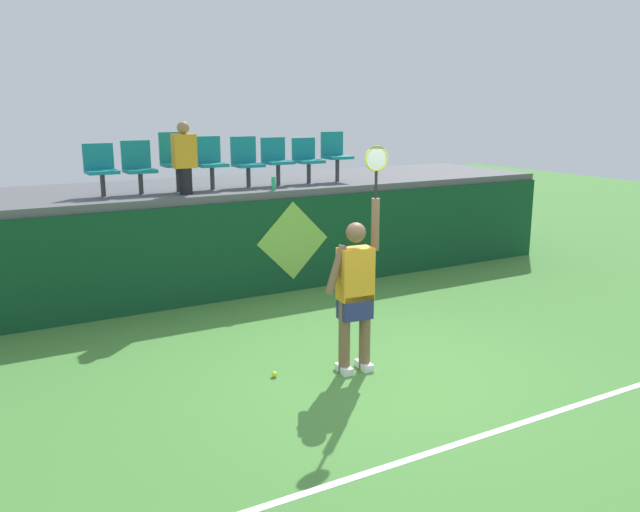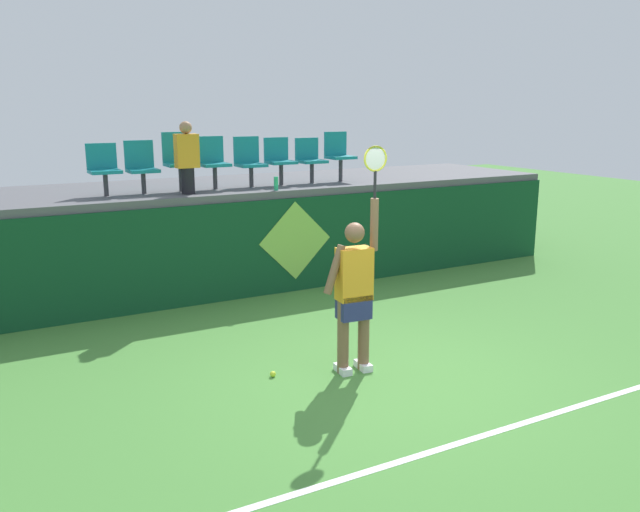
{
  "view_description": "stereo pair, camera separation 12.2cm",
  "coord_description": "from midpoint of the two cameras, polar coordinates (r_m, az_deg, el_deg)",
  "views": [
    {
      "loc": [
        -3.98,
        -5.54,
        2.95
      ],
      "look_at": [
        -0.09,
        1.3,
        1.14
      ],
      "focal_mm": 36.77,
      "sensor_mm": 36.0,
      "label": 1
    },
    {
      "loc": [
        -3.87,
        -5.6,
        2.95
      ],
      "look_at": [
        -0.09,
        1.3,
        1.14
      ],
      "focal_mm": 36.77,
      "sensor_mm": 36.0,
      "label": 2
    }
  ],
  "objects": [
    {
      "name": "court_back_wall",
      "position": [
        10.32,
        -6.53,
        0.62
      ],
      "size": [
        12.21,
        0.2,
        1.52
      ],
      "primitive_type": "cube",
      "color": "#0F4223",
      "rests_on": "ground_plane"
    },
    {
      "name": "tennis_player",
      "position": [
        7.28,
        2.64,
        -2.92
      ],
      "size": [
        0.75,
        0.29,
        2.54
      ],
      "color": "white",
      "rests_on": "ground_plane"
    },
    {
      "name": "spectator_0",
      "position": [
        10.12,
        -12.06,
        8.43
      ],
      "size": [
        0.34,
        0.2,
        1.08
      ],
      "color": "black",
      "rests_on": "spectator_platform"
    },
    {
      "name": "court_baseline_stripe",
      "position": [
        6.36,
        13.29,
        -15.01
      ],
      "size": [
        10.99,
        0.08,
        0.01
      ],
      "primitive_type": "cube",
      "color": "white",
      "rests_on": "ground_plane"
    },
    {
      "name": "stadium_chair_7",
      "position": [
        11.7,
        1.03,
        8.93
      ],
      "size": [
        0.44,
        0.42,
        0.86
      ],
      "color": "#38383D",
      "rests_on": "spectator_platform"
    },
    {
      "name": "tennis_ball",
      "position": [
        7.42,
        -4.47,
        -10.23
      ],
      "size": [
        0.07,
        0.07,
        0.07
      ],
      "primitive_type": "sphere",
      "color": "#D1E533",
      "rests_on": "ground_plane"
    },
    {
      "name": "stadium_chair_4",
      "position": [
        10.94,
        -6.77,
        8.31
      ],
      "size": [
        0.44,
        0.42,
        0.81
      ],
      "color": "#38383D",
      "rests_on": "spectator_platform"
    },
    {
      "name": "water_bottle",
      "position": [
        10.43,
        -4.4,
        6.3
      ],
      "size": [
        0.07,
        0.07,
        0.21
      ],
      "primitive_type": "cylinder",
      "color": "#26B272",
      "rests_on": "spectator_platform"
    },
    {
      "name": "stadium_chair_6",
      "position": [
        11.42,
        -1.47,
        8.54
      ],
      "size": [
        0.44,
        0.42,
        0.77
      ],
      "color": "#38383D",
      "rests_on": "spectator_platform"
    },
    {
      "name": "ground_plane",
      "position": [
        7.42,
        5.21,
        -10.52
      ],
      "size": [
        40.0,
        40.0,
        0.0
      ],
      "primitive_type": "plane",
      "color": "#478438"
    },
    {
      "name": "stadium_chair_3",
      "position": [
        10.71,
        -9.88,
        8.23
      ],
      "size": [
        0.44,
        0.42,
        0.83
      ],
      "color": "#38383D",
      "rests_on": "spectator_platform"
    },
    {
      "name": "wall_signage_mount",
      "position": [
        10.7,
        -2.65,
        -3.04
      ],
      "size": [
        1.27,
        0.01,
        1.47
      ],
      "color": "#0F4223",
      "rests_on": "ground_plane"
    },
    {
      "name": "stadium_chair_1",
      "position": [
        10.38,
        -15.85,
        7.6
      ],
      "size": [
        0.44,
        0.42,
        0.8
      ],
      "color": "#38383D",
      "rests_on": "spectator_platform"
    },
    {
      "name": "stadium_chair_2",
      "position": [
        10.53,
        -12.77,
        8.26
      ],
      "size": [
        0.44,
        0.42,
        0.91
      ],
      "color": "#38383D",
      "rests_on": "spectator_platform"
    },
    {
      "name": "stadium_chair_5",
      "position": [
        11.15,
        -4.16,
        8.47
      ],
      "size": [
        0.44,
        0.42,
        0.79
      ],
      "color": "#38383D",
      "rests_on": "spectator_platform"
    },
    {
      "name": "stadium_chair_0",
      "position": [
        10.26,
        -18.88,
        7.32
      ],
      "size": [
        0.44,
        0.42,
        0.77
      ],
      "color": "#38383D",
      "rests_on": "spectator_platform"
    },
    {
      "name": "spectator_platform",
      "position": [
        11.38,
        -9.25,
        5.88
      ],
      "size": [
        12.21,
        2.72,
        0.12
      ],
      "primitive_type": "cube",
      "color": "#56565B",
      "rests_on": "court_back_wall"
    }
  ]
}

